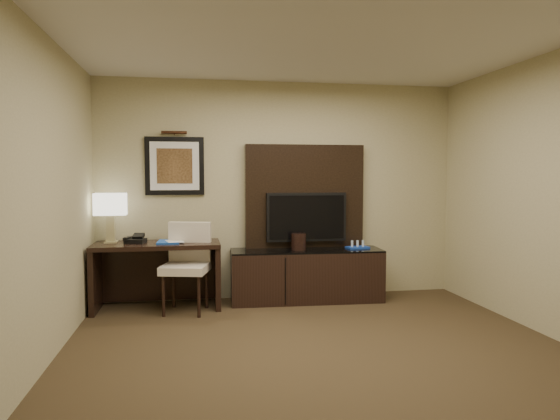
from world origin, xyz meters
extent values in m
cube|color=#372919|center=(0.00, 0.00, -0.01)|extent=(4.50, 5.00, 0.01)
cube|color=silver|center=(0.00, 0.00, 2.70)|extent=(4.50, 5.00, 0.01)
cube|color=tan|center=(0.00, 2.50, 1.35)|extent=(4.50, 0.01, 2.70)
cube|color=tan|center=(-2.25, 0.00, 1.35)|extent=(0.01, 5.00, 2.70)
cube|color=black|center=(-1.50, 2.15, 0.38)|extent=(1.43, 0.62, 0.76)
cube|color=black|center=(0.27, 2.20, 0.32)|extent=(1.86, 0.59, 0.63)
cube|color=black|center=(0.30, 2.44, 1.27)|extent=(1.50, 0.12, 1.30)
cube|color=black|center=(0.30, 2.34, 1.02)|extent=(1.00, 0.08, 0.60)
cube|color=black|center=(-1.30, 2.48, 1.65)|extent=(0.70, 0.04, 0.70)
cylinder|color=#3C2113|center=(-1.30, 2.44, 2.05)|extent=(0.04, 0.04, 0.30)
cube|color=#1948A6|center=(-1.36, 2.13, 0.77)|extent=(0.27, 0.35, 0.02)
imported|color=gray|center=(-1.39, 2.08, 0.89)|extent=(0.18, 0.07, 0.24)
cylinder|color=#ABC1C2|center=(-1.09, 2.20, 0.86)|extent=(0.07, 0.07, 0.19)
cylinder|color=black|center=(0.17, 2.19, 0.73)|extent=(0.23, 0.23, 0.20)
camera|label=1|loc=(-1.07, -3.69, 1.54)|focal=32.00mm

